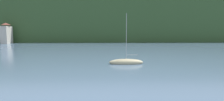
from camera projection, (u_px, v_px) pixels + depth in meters
The scene contains 3 objects.
wooded_hillside at pixel (107, 27), 125.55m from camera, with size 352.00×63.75×46.11m.
shore_building_westcentral at pixel (6, 33), 83.27m from camera, with size 3.19×5.81×9.39m.
sailboat_mid_1 at pixel (126, 62), 29.59m from camera, with size 5.52×1.66×8.45m.
Camera 1 is at (-0.73, 15.82, 5.12)m, focal length 29.24 mm.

